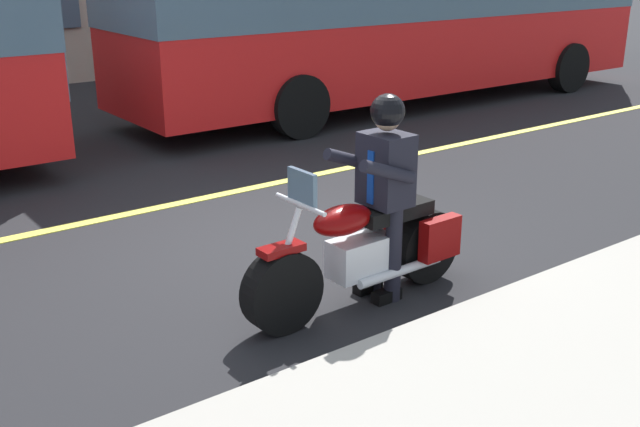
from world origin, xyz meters
The scene contains 5 objects.
ground_plane centered at (0.00, 0.00, 0.00)m, with size 80.00×80.00×0.00m, color black.
lane_center_stripe centered at (0.00, -2.00, 0.01)m, with size 60.00×0.16×0.01m, color #E5DB4C.
motorcycle_main centered at (0.16, 1.28, 0.45)m, with size 2.21×0.62×1.26m.
rider_main centered at (-0.03, 1.27, 1.04)m, with size 0.63×0.55×1.74m.
bus_far centered at (-5.99, -5.03, 1.87)m, with size 11.05×2.70×3.30m.
Camera 1 is at (3.92, 5.70, 2.82)m, focal length 42.50 mm.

